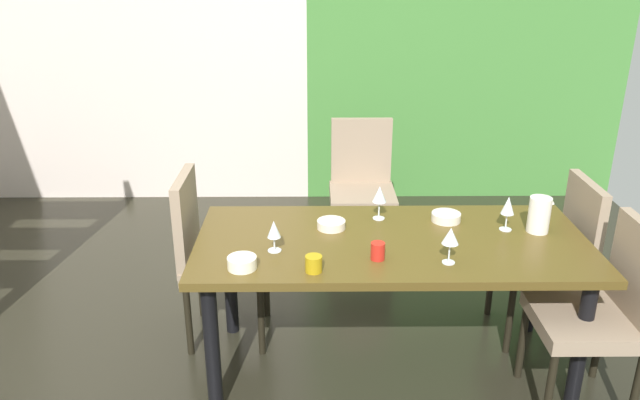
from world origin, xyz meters
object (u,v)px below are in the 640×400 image
object	(u,v)px
wine_glass_near_window	(380,195)
serving_bowl_center	(242,263)
chair_right_near	(603,307)
wine_glass_corner	(451,237)
serving_bowl_front	(331,224)
pitcher_north	(539,214)
chair_head_far	(362,182)
cup_right	(378,251)
chair_right_far	(555,250)
serving_bowl_south	(446,217)
dining_table	(391,255)
cup_near_shelf	(314,264)
wine_glass_rear	(508,206)
wine_glass_west	(274,230)
chair_left_far	(211,249)

from	to	relation	value
wine_glass_near_window	serving_bowl_center	world-z (taller)	wine_glass_near_window
chair_right_near	wine_glass_corner	world-z (taller)	chair_right_near
serving_bowl_front	pitcher_north	world-z (taller)	pitcher_north
chair_head_far	wine_glass_corner	bearing A→B (deg)	99.51
cup_right	chair_right_far	bearing A→B (deg)	26.41
serving_bowl_south	serving_bowl_center	size ratio (longest dim) A/B	1.16
chair_right_near	cup_right	world-z (taller)	chair_right_near
wine_glass_near_window	wine_glass_corner	bearing A→B (deg)	-62.11
chair_head_far	wine_glass_near_window	bearing A→B (deg)	90.20
dining_table	pitcher_north	xyz separation A→B (m)	(0.72, 0.08, 0.17)
cup_near_shelf	cup_right	bearing A→B (deg)	21.47
wine_glass_rear	cup_right	distance (m)	0.74
wine_glass_corner	serving_bowl_south	size ratio (longest dim) A/B	1.14
dining_table	serving_bowl_center	size ratio (longest dim) A/B	14.62
cup_right	wine_glass_west	bearing A→B (deg)	169.41
chair_head_far	chair_right_near	bearing A→B (deg)	120.61
wine_glass_near_window	cup_right	xyz separation A→B (m)	(-0.05, -0.45, -0.09)
wine_glass_corner	chair_head_far	bearing A→B (deg)	99.51
chair_right_far	chair_left_far	distance (m)	1.84
cup_near_shelf	serving_bowl_south	bearing A→B (deg)	38.44
chair_head_far	cup_near_shelf	bearing A→B (deg)	78.68
chair_head_far	serving_bowl_south	size ratio (longest dim) A/B	6.33
chair_right_near	wine_glass_west	world-z (taller)	chair_right_near
wine_glass_near_window	chair_right_near	bearing A→B (deg)	-29.50
wine_glass_near_window	serving_bowl_front	xyz separation A→B (m)	(-0.25, -0.12, -0.11)
serving_bowl_center	pitcher_north	xyz separation A→B (m)	(1.41, 0.37, 0.06)
chair_left_far	cup_near_shelf	xyz separation A→B (m)	(0.55, -0.61, 0.23)
chair_right_near	serving_bowl_south	xyz separation A→B (m)	(-0.62, 0.51, 0.22)
dining_table	pitcher_north	distance (m)	0.75
wine_glass_rear	chair_right_far	bearing A→B (deg)	28.78
wine_glass_corner	pitcher_north	bearing A→B (deg)	33.09
wine_glass_corner	serving_bowl_front	size ratio (longest dim) A/B	1.20
dining_table	cup_right	distance (m)	0.26
serving_bowl_south	serving_bowl_front	xyz separation A→B (m)	(-0.59, -0.09, -0.00)
cup_right	pitcher_north	distance (m)	0.86
wine_glass_near_window	serving_bowl_front	world-z (taller)	wine_glass_near_window
wine_glass_rear	cup_near_shelf	world-z (taller)	wine_glass_rear
wine_glass_near_window	pitcher_north	distance (m)	0.78
chair_head_far	serving_bowl_center	bearing A→B (deg)	68.43
chair_right_far	serving_bowl_front	size ratio (longest dim) A/B	6.38
chair_right_near	serving_bowl_center	xyz separation A→B (m)	(-1.61, 0.01, 0.23)
chair_right_near	wine_glass_rear	bearing A→B (deg)	41.01
serving_bowl_center	serving_bowl_front	bearing A→B (deg)	46.49
wine_glass_corner	dining_table	bearing A→B (deg)	132.00
wine_glass_corner	serving_bowl_south	xyz separation A→B (m)	(0.08, 0.46, -0.11)
wine_glass_west	serving_bowl_south	bearing A→B (deg)	21.49
chair_right_far	pitcher_north	distance (m)	0.41
wine_glass_rear	wine_glass_west	size ratio (longest dim) A/B	1.17
chair_right_near	chair_right_far	size ratio (longest dim) A/B	1.02
chair_head_far	wine_glass_corner	xyz separation A→B (m)	(0.26, -1.58, 0.32)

